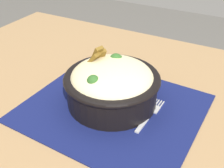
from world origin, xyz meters
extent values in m
cube|color=#99754C|center=(0.00, 0.00, 0.74)|extent=(1.16, 0.89, 0.04)
cylinder|color=olive|center=(-0.52, 0.38, 0.36)|extent=(0.04, 0.04, 0.72)
cube|color=#11194C|center=(0.02, 0.01, 0.75)|extent=(0.40, 0.35, 0.00)
cylinder|color=black|center=(0.01, 0.03, 0.79)|extent=(0.21, 0.21, 0.07)
torus|color=black|center=(0.01, 0.03, 0.82)|extent=(0.22, 0.22, 0.01)
ellipsoid|color=beige|center=(0.01, 0.03, 0.82)|extent=(0.26, 0.26, 0.07)
sphere|color=#2E5C24|center=(0.00, -0.03, 0.84)|extent=(0.03, 0.03, 0.03)
sphere|color=#2E5C24|center=(0.00, 0.07, 0.84)|extent=(0.03, 0.03, 0.03)
cylinder|color=orange|center=(-0.04, 0.00, 0.84)|extent=(0.01, 0.04, 0.01)
cylinder|color=orange|center=(0.03, 0.06, 0.84)|extent=(0.03, 0.03, 0.01)
cube|color=brown|center=(-0.03, 0.06, 0.85)|extent=(0.03, 0.03, 0.04)
cube|color=brown|center=(-0.04, 0.04, 0.85)|extent=(0.04, 0.03, 0.06)
cube|color=brown|center=(-0.04, 0.03, 0.85)|extent=(0.04, 0.02, 0.04)
cube|color=#B9B9B9|center=(0.11, -0.01, 0.76)|extent=(0.01, 0.06, 0.00)
cube|color=#B9B9B9|center=(0.11, 0.03, 0.76)|extent=(0.01, 0.01, 0.00)
cube|color=#B9B9B9|center=(0.11, 0.05, 0.76)|extent=(0.02, 0.03, 0.00)
cube|color=#B9B9B9|center=(0.12, 0.07, 0.76)|extent=(0.00, 0.02, 0.00)
cube|color=#B9B9B9|center=(0.11, 0.07, 0.76)|extent=(0.00, 0.02, 0.00)
cube|color=#B9B9B9|center=(0.11, 0.07, 0.76)|extent=(0.00, 0.02, 0.00)
cube|color=#B9B9B9|center=(0.10, 0.07, 0.76)|extent=(0.00, 0.02, 0.00)
camera|label=1|loc=(0.26, -0.43, 1.15)|focal=44.73mm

